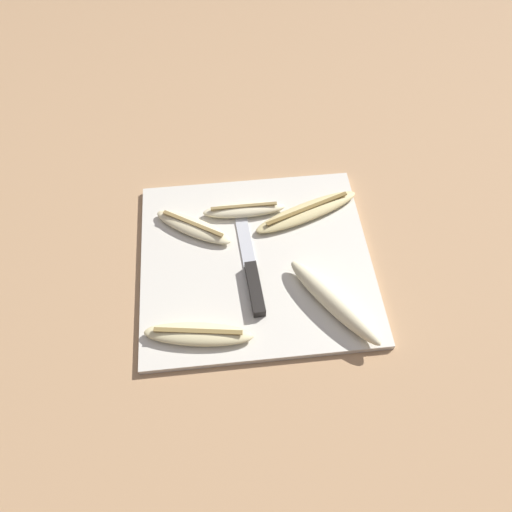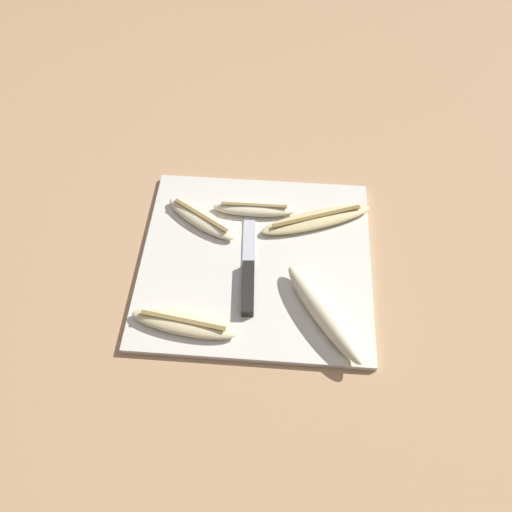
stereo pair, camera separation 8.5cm
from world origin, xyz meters
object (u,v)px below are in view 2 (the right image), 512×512
at_px(banana_soft_right, 184,323).
at_px(knife, 248,278).
at_px(banana_pale_long, 323,313).
at_px(banana_bright_far, 254,209).
at_px(banana_cream_curved, 201,219).
at_px(banana_spotted_left, 316,220).

bearing_deg(banana_soft_right, knife, 44.54).
bearing_deg(banana_soft_right, banana_pale_long, 8.17).
bearing_deg(banana_bright_far, knife, -89.50).
distance_m(knife, banana_cream_curved, 0.15).
bearing_deg(banana_bright_far, banana_spotted_left, -7.96).
relative_size(banana_bright_far, banana_soft_right, 0.86).
bearing_deg(knife, banana_spotted_left, 45.95).
distance_m(banana_spotted_left, banana_soft_right, 0.30).
distance_m(banana_cream_curved, banana_bright_far, 0.10).
distance_m(banana_pale_long, banana_soft_right, 0.22).
bearing_deg(banana_pale_long, banana_cream_curved, 140.70).
height_order(banana_spotted_left, banana_soft_right, banana_soft_right).
relative_size(knife, banana_cream_curved, 1.47).
xyz_separation_m(knife, banana_pale_long, (0.12, -0.06, 0.01)).
bearing_deg(banana_cream_curved, banana_soft_right, -89.76).
bearing_deg(banana_spotted_left, banana_cream_curved, -176.25).
bearing_deg(banana_bright_far, banana_soft_right, -111.12).
height_order(knife, banana_cream_curved, banana_cream_curved).
bearing_deg(knife, banana_bright_far, 86.95).
bearing_deg(banana_cream_curved, banana_bright_far, 17.49).
distance_m(knife, banana_soft_right, 0.13).
distance_m(knife, banana_spotted_left, 0.17).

